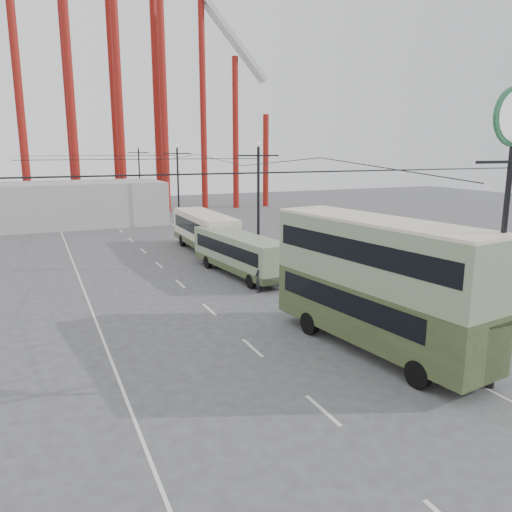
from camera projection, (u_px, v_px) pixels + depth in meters
name	position (u px, v px, depth m)	size (l,w,h in m)	color
ground	(318.00, 381.00, 19.19)	(160.00, 160.00, 0.00)	#48484B
road_markings	(168.00, 271.00, 36.45)	(12.52, 120.00, 0.01)	silver
lamp_post_near	(510.00, 175.00, 17.10)	(3.20, 0.44, 10.80)	black
lamp_post_mid	(258.00, 206.00, 36.53)	(3.20, 0.44, 9.32)	black
lamp_post_far	(178.00, 186.00, 56.18)	(3.20, 0.44, 9.32)	black
lamp_post_distant	(140.00, 177.00, 75.83)	(3.20, 0.44, 9.32)	black
roller_coaster	(77.00, 37.00, 64.25)	(52.95, 5.00, 55.48)	maroon
fairground_shed	(66.00, 204.00, 58.27)	(22.00, 10.00, 5.00)	#A6A6A1
double_decker_bus	(377.00, 278.00, 21.47)	(4.21, 11.17, 5.85)	#353F21
single_decker_green	(239.00, 252.00, 35.07)	(3.50, 10.45, 2.90)	gray
single_decker_cream	(205.00, 230.00, 43.29)	(2.77, 10.71, 3.33)	beige
pedestrian	(259.00, 278.00, 30.90)	(0.67, 0.44, 1.85)	black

